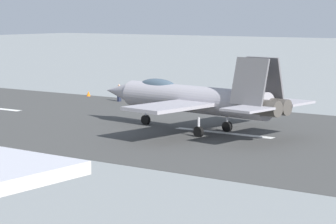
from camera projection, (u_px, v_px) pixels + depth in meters
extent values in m
plane|color=gray|center=(215.00, 132.00, 53.20)|extent=(400.00, 400.00, 0.00)
cube|color=#3E3E3D|center=(215.00, 132.00, 53.20)|extent=(240.00, 26.00, 0.02)
cube|color=white|center=(223.00, 133.00, 52.78)|extent=(8.00, 0.70, 0.00)
cylinder|color=#99949C|center=(194.00, 99.00, 53.10)|extent=(13.00, 3.70, 1.96)
cone|color=#99949C|center=(119.00, 91.00, 58.43)|extent=(3.16, 2.05, 1.66)
ellipsoid|color=#3F5160|center=(158.00, 86.00, 55.45)|extent=(3.72, 1.58, 1.10)
cylinder|color=#47423D|center=(264.00, 108.00, 48.26)|extent=(2.33, 1.39, 1.10)
cylinder|color=#47423D|center=(274.00, 106.00, 49.06)|extent=(2.33, 1.39, 1.10)
cube|color=#99949C|center=(168.00, 107.00, 49.65)|extent=(4.15, 6.13, 0.24)
cube|color=#99949C|center=(237.00, 97.00, 55.23)|extent=(4.15, 6.13, 0.24)
cube|color=#99949C|center=(248.00, 109.00, 46.90)|extent=(2.76, 3.10, 0.16)
cube|color=#99949C|center=(289.00, 102.00, 50.39)|extent=(2.76, 3.10, 0.16)
cube|color=#5B5A5D|center=(249.00, 82.00, 48.44)|extent=(2.70, 1.29, 3.14)
cube|color=#5B5A5D|center=(265.00, 80.00, 49.75)|extent=(2.70, 1.29, 3.14)
cylinder|color=silver|center=(146.00, 116.00, 56.66)|extent=(0.18, 0.18, 1.40)
cylinder|color=black|center=(146.00, 120.00, 56.70)|extent=(0.79, 0.40, 0.76)
cylinder|color=silver|center=(199.00, 127.00, 50.95)|extent=(0.18, 0.18, 1.40)
cylinder|color=black|center=(199.00, 132.00, 50.99)|extent=(0.79, 0.40, 0.76)
cylinder|color=silver|center=(227.00, 122.00, 53.27)|extent=(0.18, 0.18, 1.40)
cylinder|color=black|center=(227.00, 127.00, 53.32)|extent=(0.79, 0.40, 0.76)
cube|color=#1E2338|center=(119.00, 97.00, 71.59)|extent=(0.24, 0.36, 0.90)
cube|color=orange|center=(119.00, 90.00, 71.50)|extent=(0.51, 0.41, 0.61)
sphere|color=tan|center=(119.00, 85.00, 71.44)|extent=(0.22, 0.22, 0.22)
cylinder|color=orange|center=(121.00, 91.00, 71.27)|extent=(0.10, 0.10, 0.58)
cylinder|color=orange|center=(117.00, 90.00, 71.75)|extent=(0.10, 0.10, 0.58)
cone|color=orange|center=(230.00, 105.00, 66.55)|extent=(0.44, 0.44, 0.55)
cone|color=orange|center=(88.00, 94.00, 76.20)|extent=(0.44, 0.44, 0.55)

